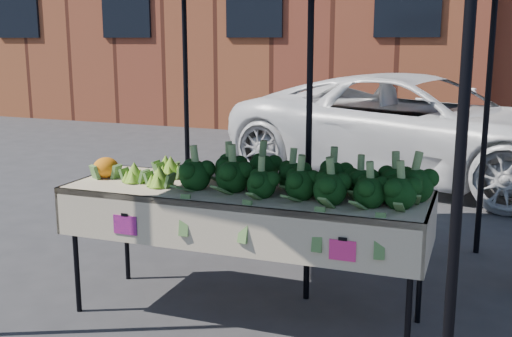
% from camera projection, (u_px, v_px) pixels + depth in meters
% --- Properties ---
extents(ground, '(90.00, 90.00, 0.00)m').
position_uv_depth(ground, '(282.00, 316.00, 4.25)').
color(ground, '#2B2B2E').
extents(table, '(2.43, 0.89, 0.90)m').
position_uv_depth(table, '(245.00, 254.00, 4.16)').
color(table, beige).
rests_on(table, ground).
extents(canopy, '(3.16, 3.16, 2.74)m').
position_uv_depth(canopy, '(266.00, 109.00, 4.48)').
color(canopy, black).
rests_on(canopy, ground).
extents(broccoli_heap, '(1.60, 0.57, 0.26)m').
position_uv_depth(broccoli_heap, '(302.00, 174.00, 3.92)').
color(broccoli_heap, black).
rests_on(broccoli_heap, table).
extents(romanesco_cluster, '(0.43, 0.57, 0.20)m').
position_uv_depth(romanesco_cluster, '(159.00, 166.00, 4.33)').
color(romanesco_cluster, '#96BE2F').
rests_on(romanesco_cluster, table).
extents(cauliflower_pair, '(0.20, 0.20, 0.18)m').
position_uv_depth(cauliflower_pair, '(106.00, 165.00, 4.39)').
color(cauliflower_pair, orange).
rests_on(cauliflower_pair, table).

